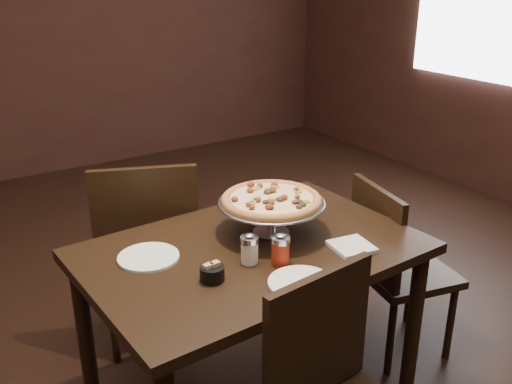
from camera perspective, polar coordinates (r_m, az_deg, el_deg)
room at (r=1.90m, az=-1.01°, el=11.54°), size 6.04×7.04×2.84m
dining_table at (r=2.18m, az=-0.39°, el=-7.83°), size 1.26×0.88×0.77m
pizza_stand at (r=2.17m, az=1.55°, el=-0.83°), size 0.41×0.41×0.17m
parmesan_shaker at (r=1.99m, az=-0.65°, el=-5.72°), size 0.06×0.06×0.11m
pepper_flake_shaker at (r=1.99m, az=2.45°, el=-5.77°), size 0.07×0.07×0.12m
packet_caddy at (r=1.91m, az=-4.41°, el=-8.06°), size 0.08×0.08×0.06m
napkin_stack at (r=2.14m, az=9.54°, el=-5.41°), size 0.16×0.16×0.02m
plate_left at (r=2.08m, az=-10.70°, el=-6.42°), size 0.22×0.22×0.01m
plate_near at (r=1.89m, az=4.59°, el=-9.06°), size 0.22×0.22×0.01m
serving_spatula at (r=2.12m, az=2.06°, el=-1.57°), size 0.16×0.16×0.02m
chair_far at (r=2.68m, az=-10.69°, el=-5.56°), size 0.59×0.59×0.96m
chair_side at (r=2.70m, az=13.62°, el=-6.98°), size 0.48×0.48×0.85m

